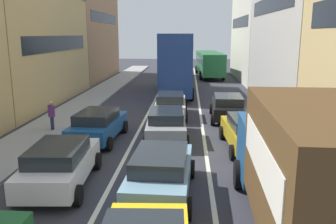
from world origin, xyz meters
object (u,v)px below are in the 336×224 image
(bus_mid_queue_primary, at_px, (177,61))
(coupe_centre_lane_fourth, at_px, (171,104))
(hatchback_centre_lane_third, at_px, (166,124))
(bus_far_queue_secondary, at_px, (209,62))
(sedan_left_lane_third, at_px, (98,125))
(wagon_left_lane_second, at_px, (60,163))
(sedan_right_lane_behind_truck, at_px, (248,132))
(removalist_box_truck, at_px, (305,166))
(sedan_centre_lane_second, at_px, (161,171))
(wagon_right_lane_far, at_px, (228,107))
(pedestrian_near_kerb, at_px, (52,114))

(bus_mid_queue_primary, bearing_deg, coupe_centre_lane_fourth, 179.00)
(hatchback_centre_lane_third, distance_m, bus_far_queue_secondary, 26.39)
(sedan_left_lane_third, bearing_deg, bus_mid_queue_primary, -9.96)
(wagon_left_lane_second, xyz_separation_m, bus_far_queue_secondary, (6.71, 31.67, 0.96))
(sedan_left_lane_third, bearing_deg, bus_far_queue_secondary, -10.84)
(sedan_right_lane_behind_truck, bearing_deg, hatchback_centre_lane_third, 68.61)
(coupe_centre_lane_fourth, relative_size, sedan_right_lane_behind_truck, 0.99)
(hatchback_centre_lane_third, distance_m, sedan_right_lane_behind_truck, 3.91)
(hatchback_centre_lane_third, xyz_separation_m, bus_mid_queue_primary, (0.05, 13.44, 2.03))
(bus_mid_queue_primary, bearing_deg, wagon_left_lane_second, 169.85)
(removalist_box_truck, bearing_deg, sedan_centre_lane_second, 59.54)
(sedan_centre_lane_second, xyz_separation_m, wagon_right_lane_far, (3.19, 10.31, 0.00))
(removalist_box_truck, bearing_deg, bus_mid_queue_primary, 12.12)
(wagon_right_lane_far, bearing_deg, wagon_left_lane_second, 147.99)
(sedan_right_lane_behind_truck, distance_m, wagon_right_lane_far, 5.49)
(bus_mid_queue_primary, bearing_deg, sedan_left_lane_third, 166.22)
(sedan_centre_lane_second, relative_size, wagon_right_lane_far, 1.00)
(sedan_right_lane_behind_truck, bearing_deg, sedan_left_lane_third, 79.96)
(removalist_box_truck, relative_size, pedestrian_near_kerb, 4.69)
(wagon_left_lane_second, xyz_separation_m, pedestrian_near_kerb, (-2.85, 6.57, 0.15))
(wagon_left_lane_second, xyz_separation_m, hatchback_centre_lane_third, (3.21, 5.53, 0.00))
(coupe_centre_lane_fourth, xyz_separation_m, bus_far_queue_secondary, (3.54, 21.36, 0.96))
(sedan_centre_lane_second, height_order, wagon_left_lane_second, same)
(hatchback_centre_lane_third, height_order, coupe_centre_lane_fourth, same)
(sedan_centre_lane_second, height_order, coupe_centre_lane_fourth, same)
(hatchback_centre_lane_third, bearing_deg, wagon_right_lane_far, -41.52)
(wagon_right_lane_far, distance_m, pedestrian_near_kerb, 10.00)
(removalist_box_truck, relative_size, bus_far_queue_secondary, 0.73)
(sedan_left_lane_third, relative_size, bus_mid_queue_primary, 0.42)
(wagon_left_lane_second, distance_m, sedan_right_lane_behind_truck, 8.16)
(sedan_right_lane_behind_truck, distance_m, bus_far_queue_secondary, 27.37)
(sedan_right_lane_behind_truck, bearing_deg, wagon_left_lane_second, 118.62)
(removalist_box_truck, xyz_separation_m, sedan_left_lane_third, (-7.08, 7.98, -1.18))
(bus_mid_queue_primary, height_order, pedestrian_near_kerb, bus_mid_queue_primary)
(removalist_box_truck, height_order, bus_far_queue_secondary, removalist_box_truck)
(removalist_box_truck, bearing_deg, coupe_centre_lane_fourth, 18.70)
(removalist_box_truck, bearing_deg, bus_far_queue_secondary, 2.82)
(sedan_centre_lane_second, distance_m, bus_mid_queue_primary, 19.59)
(coupe_centre_lane_fourth, xyz_separation_m, bus_mid_queue_primary, (0.09, 8.66, 2.03))
(wagon_left_lane_second, xyz_separation_m, sedan_right_lane_behind_truck, (6.93, 4.32, 0.00))
(removalist_box_truck, height_order, wagon_right_lane_far, removalist_box_truck)
(removalist_box_truck, relative_size, sedan_left_lane_third, 1.77)
(sedan_centre_lane_second, bearing_deg, hatchback_centre_lane_third, 4.38)
(bus_far_queue_secondary, distance_m, pedestrian_near_kerb, 26.88)
(coupe_centre_lane_fourth, relative_size, wagon_right_lane_far, 0.99)
(removalist_box_truck, relative_size, hatchback_centre_lane_third, 1.77)
(removalist_box_truck, height_order, coupe_centre_lane_fourth, removalist_box_truck)
(hatchback_centre_lane_third, height_order, pedestrian_near_kerb, pedestrian_near_kerb)
(removalist_box_truck, relative_size, sedan_centre_lane_second, 1.78)
(wagon_left_lane_second, relative_size, bus_far_queue_secondary, 0.41)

